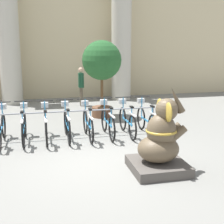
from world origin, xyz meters
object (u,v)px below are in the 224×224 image
(bicycle_0, at_px, (1,128))
(bicycle_5, at_px, (108,122))
(elephant_statue, at_px, (160,143))
(person_pedestrian, at_px, (81,83))
(bicycle_6, at_px, (127,121))
(bicycle_7, at_px, (146,120))
(bicycle_2, at_px, (46,126))
(potted_tree, at_px, (102,64))
(bicycle_4, at_px, (88,123))
(bicycle_3, at_px, (67,124))
(bicycle_1, at_px, (24,126))

(bicycle_0, bearing_deg, bicycle_5, 0.48)
(elephant_statue, bearing_deg, person_pedestrian, 95.43)
(bicycle_6, bearing_deg, bicycle_7, -3.80)
(bicycle_2, xyz_separation_m, potted_tree, (2.03, 2.44, 1.46))
(bicycle_2, bearing_deg, bicycle_7, 0.13)
(bicycle_2, height_order, bicycle_5, same)
(person_pedestrian, height_order, potted_tree, potted_tree)
(bicycle_6, bearing_deg, elephant_statue, -90.87)
(bicycle_4, distance_m, elephant_statue, 2.84)
(bicycle_3, bearing_deg, bicycle_5, 0.45)
(bicycle_5, xyz_separation_m, bicycle_7, (1.14, -0.04, 0.00))
(bicycle_7, bearing_deg, bicycle_4, -179.68)
(bicycle_4, relative_size, bicycle_7, 1.00)
(bicycle_0, relative_size, person_pedestrian, 1.08)
(bicycle_0, relative_size, bicycle_1, 1.00)
(bicycle_2, relative_size, bicycle_5, 1.00)
(bicycle_0, relative_size, bicycle_3, 1.00)
(bicycle_0, xyz_separation_m, bicycle_3, (1.71, 0.01, 0.00))
(bicycle_0, distance_m, bicycle_4, 2.29)
(potted_tree, bearing_deg, person_pedestrian, 102.30)
(bicycle_0, bearing_deg, bicycle_3, 0.49)
(bicycle_3, bearing_deg, bicycle_7, -0.85)
(bicycle_6, height_order, potted_tree, potted_tree)
(bicycle_5, relative_size, elephant_statue, 0.99)
(bicycle_4, bearing_deg, bicycle_2, 179.84)
(bicycle_5, distance_m, bicycle_6, 0.57)
(bicycle_1, distance_m, potted_tree, 3.82)
(bicycle_0, height_order, bicycle_5, same)
(bicycle_1, height_order, bicycle_6, same)
(bicycle_1, relative_size, elephant_statue, 0.99)
(bicycle_3, bearing_deg, bicycle_6, 0.14)
(bicycle_2, height_order, bicycle_4, same)
(bicycle_4, bearing_deg, potted_tree, 70.08)
(bicycle_4, xyz_separation_m, elephant_statue, (1.10, -2.61, 0.18))
(bicycle_2, distance_m, bicycle_3, 0.57)
(bicycle_1, xyz_separation_m, potted_tree, (2.60, 2.39, 1.46))
(bicycle_4, xyz_separation_m, person_pedestrian, (0.42, 4.57, 0.54))
(elephant_statue, bearing_deg, bicycle_5, 101.28)
(person_pedestrian, bearing_deg, bicycle_2, -108.88)
(bicycle_0, xyz_separation_m, bicycle_1, (0.57, 0.02, 0.00))
(bicycle_3, xyz_separation_m, bicycle_7, (2.29, -0.03, 0.00))
(bicycle_6, bearing_deg, person_pedestrian, 99.08)
(bicycle_6, xyz_separation_m, person_pedestrian, (-0.72, 4.53, 0.54))
(bicycle_0, height_order, bicycle_3, same)
(elephant_statue, height_order, person_pedestrian, elephant_statue)
(bicycle_3, relative_size, bicycle_5, 1.00)
(elephant_statue, relative_size, person_pedestrian, 1.10)
(bicycle_3, distance_m, bicycle_5, 1.14)
(bicycle_4, bearing_deg, person_pedestrian, 84.76)
(bicycle_4, distance_m, bicycle_5, 0.57)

